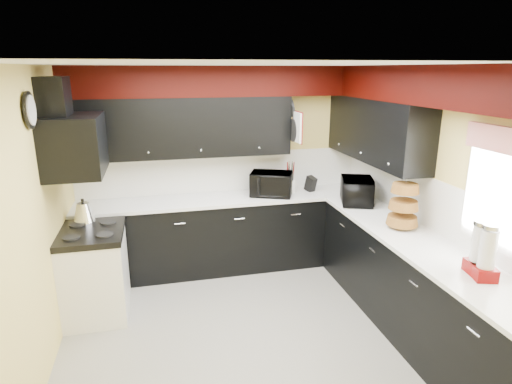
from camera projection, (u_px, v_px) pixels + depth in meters
ground at (255, 333)px, 4.14m from camera, size 3.60×3.60×0.00m
wall_back at (222, 167)px, 5.47m from camera, size 3.60×0.06×2.50m
wall_right at (433, 197)px, 4.20m from camera, size 0.06×3.60×2.50m
wall_left at (34, 228)px, 3.39m from camera, size 0.06×3.60×2.50m
ceiling at (254, 64)px, 3.45m from camera, size 3.60×3.60×0.06m
cab_back at (227, 234)px, 5.42m from camera, size 3.60×0.60×0.90m
cab_right at (415, 289)px, 4.07m from camera, size 0.60×3.00×0.90m
counter_back at (227, 199)px, 5.29m from camera, size 3.62×0.64×0.04m
counter_right at (420, 243)px, 3.94m from camera, size 0.64×3.02×0.04m
splash_back at (222, 172)px, 5.48m from camera, size 3.60×0.02×0.50m
splash_right at (431, 203)px, 4.21m from camera, size 0.02×3.60×0.50m
upper_back at (182, 127)px, 5.05m from camera, size 2.60×0.35×0.70m
upper_right at (375, 130)px, 4.84m from camera, size 0.35×1.80×0.70m
soffit_back at (223, 81)px, 5.01m from camera, size 3.60×0.36×0.35m
soffit_right at (441, 86)px, 3.69m from camera, size 0.36×3.24×0.35m
stove at (96, 275)px, 4.39m from camera, size 0.60×0.75×0.86m
cooktop at (91, 233)px, 4.26m from camera, size 0.62×0.77×0.06m
hood at (75, 145)px, 4.00m from camera, size 0.50×0.78×0.55m
hood_duct at (54, 99)px, 3.85m from camera, size 0.24×0.40×0.40m
window at (508, 193)px, 3.27m from camera, size 0.03×0.86×0.96m
valance at (511, 142)px, 3.15m from camera, size 0.04×0.88×0.20m
pan_top at (290, 108)px, 5.22m from camera, size 0.03×0.22×0.40m
pan_mid at (293, 130)px, 5.16m from camera, size 0.03×0.28×0.46m
pan_low at (287, 130)px, 5.42m from camera, size 0.03×0.24×0.42m
cut_board at (297, 127)px, 5.04m from camera, size 0.03×0.26×0.35m
baskets at (404, 205)px, 4.20m from camera, size 0.27×0.27×0.50m
clock at (30, 110)px, 3.38m from camera, size 0.03×0.30×0.30m
deco_plate at (469, 95)px, 3.58m from camera, size 0.03×0.24×0.24m
toaster_oven at (271, 184)px, 5.32m from camera, size 0.63×0.58×0.29m
microwave at (357, 191)px, 5.02m from camera, size 0.51×0.61×0.29m
utensil_crock at (290, 186)px, 5.47m from camera, size 0.20×0.20×0.16m
knife_block at (311, 184)px, 5.50m from camera, size 0.13×0.15×0.19m
kettle at (84, 212)px, 4.48m from camera, size 0.26×0.26×0.20m
dispenser_a at (487, 254)px, 3.16m from camera, size 0.19×0.19×0.42m
dispenser_b at (478, 249)px, 3.27m from camera, size 0.17×0.17×0.40m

